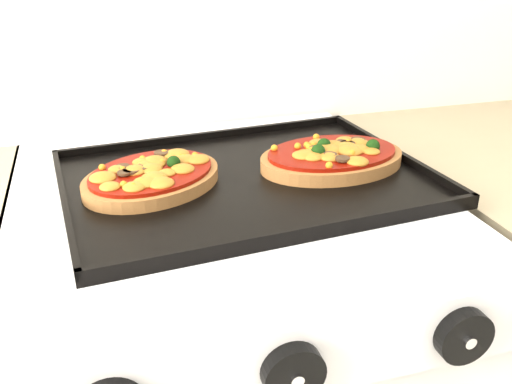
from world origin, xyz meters
name	(u,v)px	position (x,y,z in m)	size (l,w,h in m)	color
control_panel	(295,358)	(-0.02, 1.39, 0.85)	(0.60, 0.02, 0.09)	silver
knob_center	(293,373)	(-0.03, 1.37, 0.85)	(0.06, 0.06, 0.02)	black
knob_right	(464,336)	(0.16, 1.37, 0.85)	(0.06, 0.06, 0.02)	black
baking_tray	(246,177)	(0.01, 1.70, 0.92)	(0.51, 0.38, 0.02)	black
pizza_left	(152,175)	(-0.12, 1.71, 0.94)	(0.21, 0.16, 0.03)	#A66A39
pizza_right	(332,156)	(0.15, 1.70, 0.94)	(0.22, 0.15, 0.03)	#A66A39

